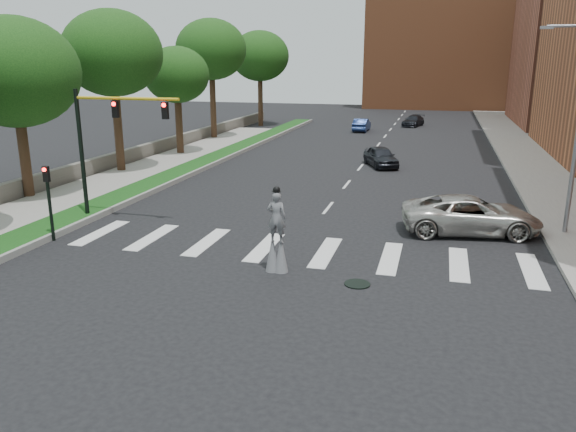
{
  "coord_description": "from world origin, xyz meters",
  "views": [
    {
      "loc": [
        5.39,
        -19.99,
        7.44
      ],
      "look_at": [
        -0.02,
        0.0,
        1.7
      ],
      "focal_mm": 35.0,
      "sensor_mm": 36.0,
      "label": 1
    }
  ],
  "objects": [
    {
      "name": "ground_plane",
      "position": [
        0.0,
        0.0,
        0.0
      ],
      "size": [
        160.0,
        160.0,
        0.0
      ],
      "primitive_type": "plane",
      "color": "black",
      "rests_on": "ground"
    },
    {
      "name": "stone_wall",
      "position": [
        -17.0,
        22.0,
        0.55
      ],
      "size": [
        0.5,
        56.0,
        1.1
      ],
      "primitive_type": "cube",
      "color": "#5B574E",
      "rests_on": "ground"
    },
    {
      "name": "tree_2",
      "position": [
        -15.71,
        13.87,
        7.88
      ],
      "size": [
        6.58,
        6.58,
        10.72
      ],
      "color": "#342114",
      "rests_on": "ground"
    },
    {
      "name": "car_far",
      "position": [
        2.26,
        48.01,
        0.62
      ],
      "size": [
        2.75,
        4.57,
        1.24
      ],
      "primitive_type": "imported",
      "rotation": [
        0.0,
        0.0,
        -0.25
      ],
      "color": "black",
      "rests_on": "ground"
    },
    {
      "name": "traffic_signal",
      "position": [
        -9.78,
        3.0,
        4.15
      ],
      "size": [
        5.3,
        0.23,
        6.2
      ],
      "color": "black",
      "rests_on": "ground"
    },
    {
      "name": "manhole",
      "position": [
        3.0,
        -2.0,
        0.02
      ],
      "size": [
        0.9,
        0.9,
        0.04
      ],
      "primitive_type": "cylinder",
      "color": "black",
      "rests_on": "ground"
    },
    {
      "name": "median_curb",
      "position": [
        -10.45,
        20.0,
        0.14
      ],
      "size": [
        0.2,
        60.0,
        0.28
      ],
      "primitive_type": "cube",
      "color": "gray",
      "rests_on": "ground"
    },
    {
      "name": "building_backdrop",
      "position": [
        6.0,
        78.0,
        9.0
      ],
      "size": [
        26.0,
        14.0,
        18.0
      ],
      "primitive_type": "cube",
      "color": "#A25733",
      "rests_on": "ground"
    },
    {
      "name": "tree_3",
      "position": [
        -15.05,
        21.81,
        6.33
      ],
      "size": [
        5.18,
        5.18,
        8.59
      ],
      "color": "#342114",
      "rests_on": "ground"
    },
    {
      "name": "suv_crossing",
      "position": [
        6.97,
        5.31,
        0.83
      ],
      "size": [
        6.37,
        3.67,
        1.67
      ],
      "primitive_type": "imported",
      "rotation": [
        0.0,
        0.0,
        1.73
      ],
      "color": "#B4B1AA",
      "rests_on": "ground"
    },
    {
      "name": "secondary_signal",
      "position": [
        -10.3,
        -0.5,
        1.95
      ],
      "size": [
        0.25,
        0.21,
        3.23
      ],
      "color": "black",
      "rests_on": "ground"
    },
    {
      "name": "car_mid",
      "position": [
        -2.93,
        41.62,
        0.69
      ],
      "size": [
        1.52,
        4.2,
        1.38
      ],
      "primitive_type": "imported",
      "rotation": [
        0.0,
        0.0,
        3.13
      ],
      "color": "navy",
      "rests_on": "ground"
    },
    {
      "name": "sidewalk_right",
      "position": [
        12.5,
        25.0,
        0.09
      ],
      "size": [
        5.0,
        90.0,
        0.18
      ],
      "primitive_type": "cube",
      "color": "gray",
      "rests_on": "ground"
    },
    {
      "name": "sidewalk_left",
      "position": [
        -14.5,
        10.0,
        0.09
      ],
      "size": [
        4.0,
        60.0,
        0.18
      ],
      "primitive_type": "cube",
      "color": "gray",
      "rests_on": "ground"
    },
    {
      "name": "grass_median",
      "position": [
        -11.5,
        20.0,
        0.12
      ],
      "size": [
        2.0,
        60.0,
        0.25
      ],
      "primitive_type": "cube",
      "color": "#123F12",
      "rests_on": "ground"
    },
    {
      "name": "tree_1",
      "position": [
        -16.53,
        5.68,
        6.84
      ],
      "size": [
        6.82,
        6.82,
        9.76
      ],
      "color": "#342114",
      "rests_on": "ground"
    },
    {
      "name": "tree_5",
      "position": [
        -15.26,
        43.93,
        7.94
      ],
      "size": [
        6.71,
        6.71,
        10.83
      ],
      "color": "#342114",
      "rests_on": "ground"
    },
    {
      "name": "car_near",
      "position": [
        1.36,
        20.78,
        0.73
      ],
      "size": [
        3.27,
        4.59,
        1.45
      ],
      "primitive_type": "imported",
      "rotation": [
        0.0,
        0.0,
        0.41
      ],
      "color": "black",
      "rests_on": "ground"
    },
    {
      "name": "stilt_performer",
      "position": [
        -0.03,
        -1.5,
        1.31
      ],
      "size": [
        0.84,
        0.52,
        3.19
      ],
      "rotation": [
        0.0,
        0.0,
        3.14
      ],
      "color": "#342114",
      "rests_on": "ground"
    },
    {
      "name": "tree_4",
      "position": [
        -16.08,
        31.5,
        8.44
      ],
      "size": [
        6.69,
        6.69,
        11.33
      ],
      "color": "#342114",
      "rests_on": "ground"
    }
  ]
}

